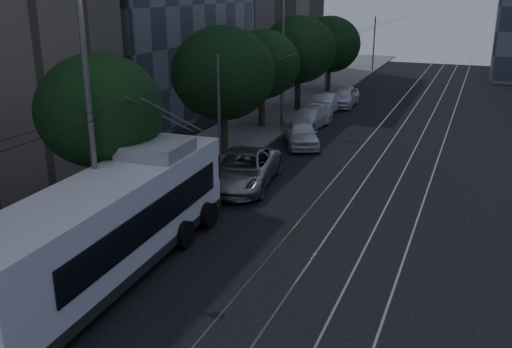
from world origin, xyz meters
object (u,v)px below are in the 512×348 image
object	(u,v)px
pickup_silver	(243,169)
car_white_d	(344,97)
trolleybus	(112,224)
car_white_b	(309,118)
streetlamp_far	(289,44)
car_white_c	(324,104)
streetlamp_near	(98,95)
car_white_a	(301,133)

from	to	relation	value
pickup_silver	car_white_d	distance (m)	20.56
trolleybus	car_white_d	size ratio (longest dim) A/B	2.76
car_white_d	car_white_b	bearing A→B (deg)	-93.94
pickup_silver	streetlamp_far	world-z (taller)	streetlamp_far
streetlamp_far	car_white_c	bearing A→B (deg)	77.92
car_white_b	car_white_c	xyz separation A→B (m)	(-0.22, 4.47, 0.05)
car_white_c	streetlamp_near	world-z (taller)	streetlamp_near
car_white_b	streetlamp_near	size ratio (longest dim) A/B	0.51
trolleybus	streetlamp_far	bearing A→B (deg)	90.82
car_white_a	pickup_silver	bearing A→B (deg)	-116.85
trolleybus	streetlamp_near	bearing A→B (deg)	128.99
car_white_c	pickup_silver	bearing A→B (deg)	-90.66
trolleybus	car_white_b	size ratio (longest dim) A/B	2.62
trolleybus	streetlamp_far	world-z (taller)	streetlamp_far
car_white_c	car_white_d	world-z (taller)	car_white_d
car_white_c	streetlamp_far	size ratio (longest dim) A/B	0.50
car_white_d	car_white_a	bearing A→B (deg)	-88.74
car_white_a	streetlamp_far	bearing A→B (deg)	95.75
car_white_d	trolleybus	bearing A→B (deg)	-91.69
trolleybus	streetlamp_near	world-z (taller)	streetlamp_near
car_white_c	streetlamp_far	bearing A→B (deg)	-105.14
pickup_silver	car_white_a	size ratio (longest dim) A/B	1.34
car_white_a	car_white_d	distance (m)	12.60
pickup_silver	streetlamp_near	size ratio (longest dim) A/B	0.63
trolleybus	car_white_c	xyz separation A→B (m)	(-0.20, 26.59, -0.98)
streetlamp_near	streetlamp_far	distance (m)	20.69
streetlamp_near	pickup_silver	bearing A→B (deg)	82.23
car_white_c	car_white_b	bearing A→B (deg)	-90.28
car_white_a	streetlamp_near	world-z (taller)	streetlamp_near
streetlamp_far	trolleybus	bearing A→B (deg)	-86.54
pickup_silver	car_white_b	bearing A→B (deg)	84.18
trolleybus	pickup_silver	world-z (taller)	trolleybus
car_white_c	car_white_d	distance (m)	3.64
car_white_d	streetlamp_far	world-z (taller)	streetlamp_far
trolleybus	pickup_silver	xyz separation A→B (m)	(0.51, 9.62, -0.91)
trolleybus	car_white_d	world-z (taller)	trolleybus
pickup_silver	car_white_d	size ratio (longest dim) A/B	1.30
car_white_b	car_white_c	bearing A→B (deg)	100.01
streetlamp_far	car_white_d	bearing A→B (deg)	78.61
car_white_d	streetlamp_near	xyz separation A→B (m)	(-1.15, -29.40, 4.99)
trolleybus	car_white_b	distance (m)	22.15
car_white_d	streetlamp_near	bearing A→B (deg)	-93.06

